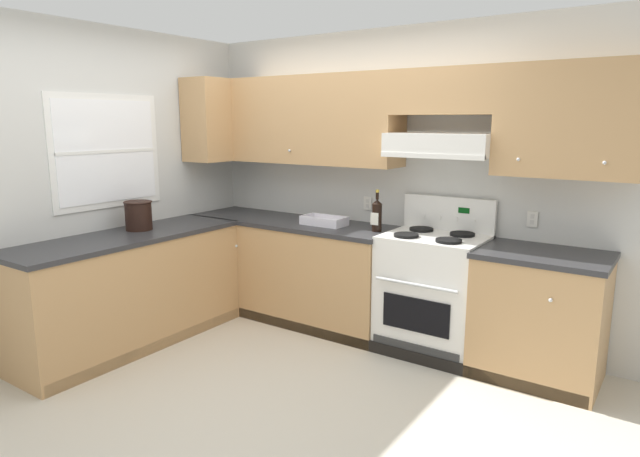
# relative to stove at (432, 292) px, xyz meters

# --- Properties ---
(ground_plane) EXTENTS (7.04, 7.04, 0.00)m
(ground_plane) POSITION_rel_stove_xyz_m (-0.83, -1.25, -0.48)
(ground_plane) COLOR beige
(wall_back) EXTENTS (4.68, 0.57, 2.55)m
(wall_back) POSITION_rel_stove_xyz_m (-0.42, 0.27, 1.00)
(wall_back) COLOR silver
(wall_back) RESTS_ON ground_plane
(wall_left) EXTENTS (0.47, 4.00, 2.55)m
(wall_left) POSITION_rel_stove_xyz_m (-2.42, -1.03, 0.87)
(wall_left) COLOR silver
(wall_left) RESTS_ON ground_plane
(counter_back_run) EXTENTS (3.60, 0.65, 0.91)m
(counter_back_run) POSITION_rel_stove_xyz_m (-0.72, -0.01, -0.03)
(counter_back_run) COLOR tan
(counter_back_run) RESTS_ON ground_plane
(counter_left_run) EXTENTS (0.63, 1.91, 0.91)m
(counter_left_run) POSITION_rel_stove_xyz_m (-2.07, -1.26, -0.03)
(counter_left_run) COLOR tan
(counter_left_run) RESTS_ON ground_plane
(stove) EXTENTS (0.76, 0.62, 1.20)m
(stove) POSITION_rel_stove_xyz_m (0.00, 0.00, 0.00)
(stove) COLOR white
(stove) RESTS_ON ground_plane
(wine_bottle) EXTENTS (0.08, 0.08, 0.34)m
(wine_bottle) POSITION_rel_stove_xyz_m (-0.50, -0.01, 0.57)
(wine_bottle) COLOR black
(wine_bottle) RESTS_ON counter_back_run
(bowl) EXTENTS (0.39, 0.21, 0.08)m
(bowl) POSITION_rel_stove_xyz_m (-1.00, -0.03, 0.46)
(bowl) COLOR silver
(bowl) RESTS_ON counter_back_run
(bucket) EXTENTS (0.23, 0.23, 0.24)m
(bucket) POSITION_rel_stove_xyz_m (-2.14, -1.07, 0.56)
(bucket) COLOR black
(bucket) RESTS_ON counter_left_run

